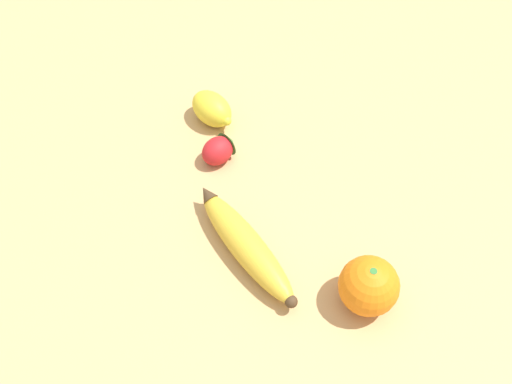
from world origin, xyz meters
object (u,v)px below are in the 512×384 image
object	(u,v)px
orange	(369,286)
strawberry	(220,149)
banana	(246,245)
lemon	(212,109)

from	to	relation	value
orange	strawberry	world-z (taller)	orange
banana	strawberry	distance (m)	0.18
orange	lemon	distance (m)	0.39
banana	orange	world-z (taller)	orange
banana	orange	distance (m)	0.18
orange	strawberry	size ratio (longest dim) A/B	1.11
orange	strawberry	xyz separation A→B (m)	(0.22, 0.23, -0.02)
strawberry	orange	bearing A→B (deg)	-95.47
orange	lemon	size ratio (longest dim) A/B	0.86
orange	strawberry	bearing A→B (deg)	46.92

